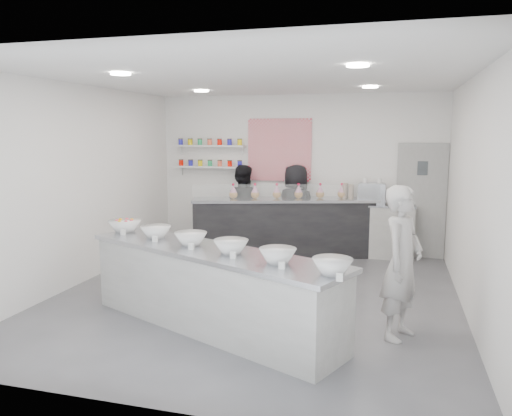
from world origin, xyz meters
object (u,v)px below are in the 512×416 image
(espresso_machine, at_px, (372,194))
(staff_left, at_px, (242,208))
(back_bar, at_px, (287,227))
(prep_counter, at_px, (211,289))
(espresso_ledge, at_px, (377,231))
(woman_prep, at_px, (402,263))
(staff_right, at_px, (296,209))

(espresso_machine, height_order, staff_left, staff_left)
(back_bar, distance_m, espresso_machine, 1.66)
(prep_counter, xyz_separation_m, espresso_ledge, (1.75, 4.00, 0.02))
(woman_prep, height_order, staff_left, woman_prep)
(staff_left, distance_m, staff_right, 1.07)
(espresso_ledge, bearing_deg, back_bar, -167.76)
(staff_right, bearing_deg, back_bar, 84.18)
(espresso_machine, bearing_deg, staff_left, -177.68)
(prep_counter, relative_size, espresso_machine, 7.15)
(woman_prep, bearing_deg, staff_left, 63.18)
(espresso_ledge, relative_size, staff_left, 0.79)
(espresso_ledge, bearing_deg, woman_prep, -84.00)
(prep_counter, distance_m, staff_right, 3.92)
(woman_prep, distance_m, staff_right, 4.05)
(prep_counter, bearing_deg, staff_left, 125.89)
(prep_counter, xyz_separation_m, woman_prep, (2.14, 0.31, 0.38))
(staff_left, bearing_deg, back_bar, 163.10)
(staff_right, bearing_deg, prep_counter, 102.83)
(staff_right, bearing_deg, espresso_ledge, -159.87)
(back_bar, bearing_deg, prep_counter, -109.33)
(espresso_machine, bearing_deg, staff_right, -175.90)
(espresso_ledge, relative_size, staff_right, 0.78)
(espresso_machine, relative_size, woman_prep, 0.28)
(espresso_machine, distance_m, staff_right, 1.43)
(espresso_machine, relative_size, staff_left, 0.29)
(woman_prep, xyz_separation_m, staff_left, (-2.97, 3.58, -0.02))
(prep_counter, relative_size, woman_prep, 2.03)
(woman_prep, relative_size, staff_left, 1.03)
(prep_counter, distance_m, espresso_ledge, 4.36)
(back_bar, bearing_deg, staff_left, 148.33)
(back_bar, distance_m, espresso_ledge, 1.65)
(espresso_machine, xyz_separation_m, woman_prep, (0.51, -3.68, -0.31))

